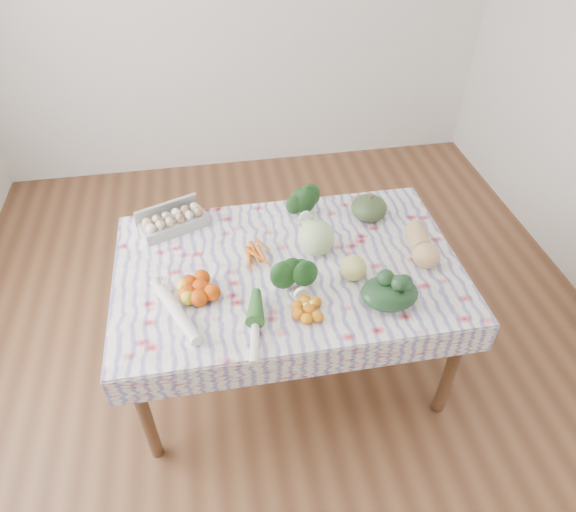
# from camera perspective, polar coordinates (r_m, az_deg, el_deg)

# --- Properties ---
(ground) EXTENTS (4.50, 4.50, 0.00)m
(ground) POSITION_cam_1_polar(r_m,az_deg,el_deg) (3.05, 0.00, -11.58)
(ground) COLOR brown
(ground) RESTS_ON ground
(dining_table) EXTENTS (1.60, 1.00, 0.75)m
(dining_table) POSITION_cam_1_polar(r_m,az_deg,el_deg) (2.54, 0.00, -2.39)
(dining_table) COLOR brown
(dining_table) RESTS_ON ground
(tablecloth) EXTENTS (1.66, 1.06, 0.01)m
(tablecloth) POSITION_cam_1_polar(r_m,az_deg,el_deg) (2.49, 0.00, -1.10)
(tablecloth) COLOR white
(tablecloth) RESTS_ON dining_table
(egg_carton) EXTENTS (0.36, 0.25, 0.09)m
(egg_carton) POSITION_cam_1_polar(r_m,az_deg,el_deg) (2.72, -12.56, 3.60)
(egg_carton) COLOR #A4A5A0
(egg_carton) RESTS_ON tablecloth
(carrot_bunch) EXTENTS (0.24, 0.23, 0.03)m
(carrot_bunch) POSITION_cam_1_polar(r_m,az_deg,el_deg) (2.53, -3.32, 0.41)
(carrot_bunch) COLOR #CF5F13
(carrot_bunch) RESTS_ON tablecloth
(kale_bunch) EXTENTS (0.19, 0.17, 0.15)m
(kale_bunch) POSITION_cam_1_polar(r_m,az_deg,el_deg) (2.73, 1.64, 5.59)
(kale_bunch) COLOR #193C17
(kale_bunch) RESTS_ON tablecloth
(kabocha_squash) EXTENTS (0.25, 0.25, 0.13)m
(kabocha_squash) POSITION_cam_1_polar(r_m,az_deg,el_deg) (2.77, 8.99, 5.32)
(kabocha_squash) COLOR #384B29
(kabocha_squash) RESTS_ON tablecloth
(cabbage) EXTENTS (0.19, 0.19, 0.18)m
(cabbage) POSITION_cam_1_polar(r_m,az_deg,el_deg) (2.50, 3.15, 2.04)
(cabbage) COLOR #AAC784
(cabbage) RESTS_ON tablecloth
(butternut_squash) EXTENTS (0.16, 0.30, 0.13)m
(butternut_squash) POSITION_cam_1_polar(r_m,az_deg,el_deg) (2.58, 14.68, 1.29)
(butternut_squash) COLOR tan
(butternut_squash) RESTS_ON tablecloth
(orange_cluster) EXTENTS (0.33, 0.33, 0.08)m
(orange_cluster) POSITION_cam_1_polar(r_m,az_deg,el_deg) (2.35, -9.73, -3.47)
(orange_cluster) COLOR #D24504
(orange_cluster) RESTS_ON tablecloth
(broccoli) EXTENTS (0.20, 0.20, 0.12)m
(broccoli) POSITION_cam_1_polar(r_m,az_deg,el_deg) (2.31, 0.90, -2.99)
(broccoli) COLOR #164115
(broccoli) RESTS_ON tablecloth
(mandarin_cluster) EXTENTS (0.20, 0.20, 0.06)m
(mandarin_cluster) POSITION_cam_1_polar(r_m,az_deg,el_deg) (2.24, 2.31, -5.89)
(mandarin_cluster) COLOR orange
(mandarin_cluster) RESTS_ON tablecloth
(grapefruit) EXTENTS (0.15, 0.15, 0.12)m
(grapefruit) POSITION_cam_1_polar(r_m,az_deg,el_deg) (2.40, 7.29, -1.34)
(grapefruit) COLOR #C9C35E
(grapefruit) RESTS_ON tablecloth
(spinach_bag) EXTENTS (0.26, 0.21, 0.11)m
(spinach_bag) POSITION_cam_1_polar(r_m,az_deg,el_deg) (2.31, 11.20, -4.06)
(spinach_bag) COLOR black
(spinach_bag) RESTS_ON tablecloth
(daikon) EXTENTS (0.21, 0.37, 0.06)m
(daikon) POSITION_cam_1_polar(r_m,az_deg,el_deg) (2.27, -12.13, -6.29)
(daikon) COLOR white
(daikon) RESTS_ON tablecloth
(leek) EXTENTS (0.10, 0.37, 0.04)m
(leek) POSITION_cam_1_polar(r_m,az_deg,el_deg) (2.19, -3.67, -7.94)
(leek) COLOR silver
(leek) RESTS_ON tablecloth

